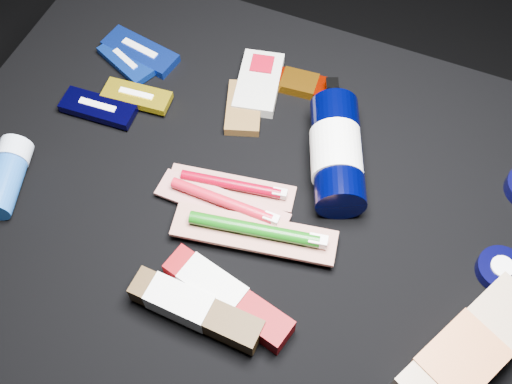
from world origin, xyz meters
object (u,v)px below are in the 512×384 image
at_px(lotion_bottle, 337,152).
at_px(toothpaste_carton_red, 223,294).
at_px(deodorant_stick, 7,176).
at_px(bodywash_bottle, 469,352).

distance_m(lotion_bottle, toothpaste_carton_red, 0.28).
bearing_deg(toothpaste_carton_red, deodorant_stick, -173.58).
relative_size(lotion_bottle, bodywash_bottle, 1.03).
bearing_deg(deodorant_stick, toothpaste_carton_red, -24.31).
height_order(bodywash_bottle, toothpaste_carton_red, bodywash_bottle).
xyz_separation_m(lotion_bottle, toothpaste_carton_red, (-0.07, -0.27, -0.02)).
distance_m(lotion_bottle, deodorant_stick, 0.50).
relative_size(lotion_bottle, toothpaste_carton_red, 1.22).
xyz_separation_m(bodywash_bottle, toothpaste_carton_red, (-0.33, -0.05, -0.01)).
xyz_separation_m(lotion_bottle, bodywash_bottle, (0.26, -0.22, -0.02)).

